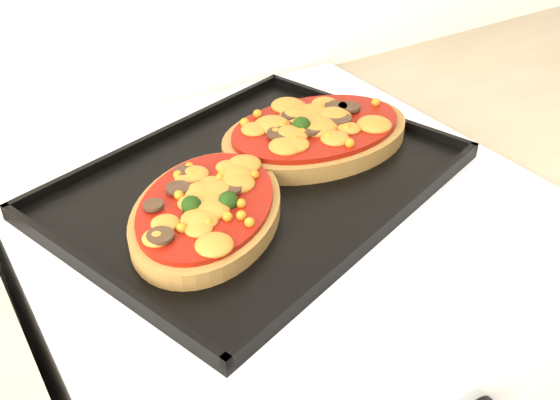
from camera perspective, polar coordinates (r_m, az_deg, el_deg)
baking_tray at (r=0.75m, az=-2.06°, el=1.94°), size 0.55×0.47×0.02m
pizza_left at (r=0.68m, az=-6.71°, el=-0.72°), size 0.27×0.27×0.03m
pizza_right at (r=0.82m, az=3.33°, el=6.28°), size 0.27×0.19×0.04m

